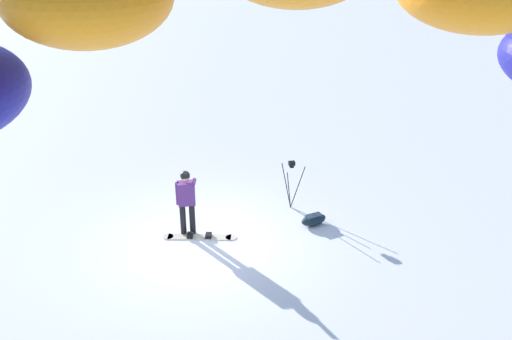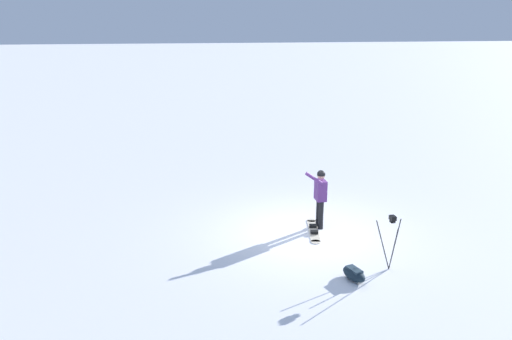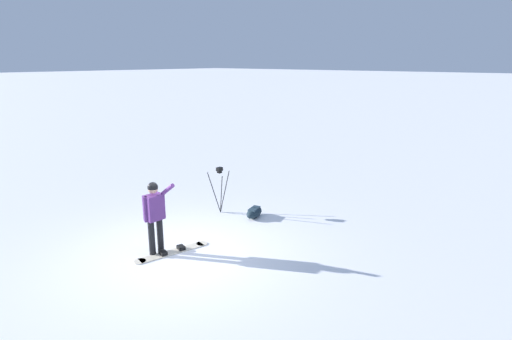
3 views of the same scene
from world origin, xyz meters
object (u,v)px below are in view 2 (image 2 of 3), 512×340
Objects in this scene: snowboard at (314,230)px; camera_tripod at (392,231)px; gear_bag_large at (354,274)px; snowboarder at (320,193)px.

camera_tripod is at bearing 111.14° from snowboard.
gear_bag_large is 0.56× the size of camera_tripod.
snowboard is 2.36× the size of gear_bag_large.
gear_bag_large is 1.31m from camera_tripod.
gear_bag_large is at bearing 85.33° from snowboarder.
snowboard is 2.86m from camera_tripod.
gear_bag_large is (0.02, 2.84, 0.12)m from snowboard.
camera_tripod is (-0.99, -0.31, 0.80)m from gear_bag_large.
snowboard is (0.24, 0.23, -0.98)m from snowboarder.
snowboarder is 2.30× the size of gear_bag_large.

